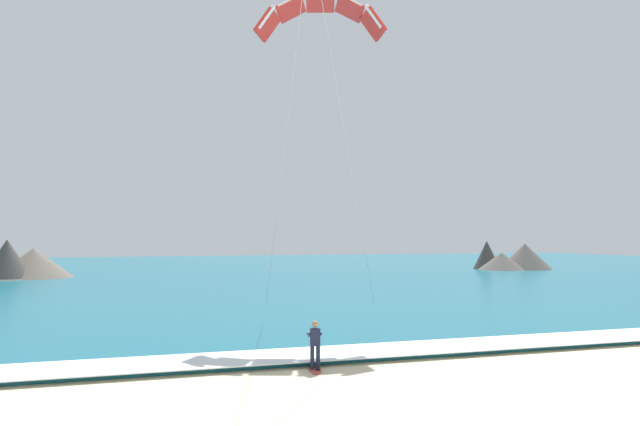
% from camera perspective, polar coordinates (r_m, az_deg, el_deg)
% --- Properties ---
extents(sea, '(200.00, 120.00, 0.20)m').
position_cam_1_polar(sea, '(82.01, -9.86, -5.27)').
color(sea, '#146075').
rests_on(sea, ground).
extents(surf_foam, '(200.00, 2.78, 0.04)m').
position_cam_1_polar(surf_foam, '(25.22, 9.45, -12.09)').
color(surf_foam, white).
rests_on(surf_foam, sea).
extents(surfboard, '(0.74, 1.46, 0.09)m').
position_cam_1_polar(surfboard, '(21.80, -0.45, -14.22)').
color(surfboard, '#E04C38').
rests_on(surfboard, ground).
extents(kitesurfer, '(0.60, 0.59, 1.69)m').
position_cam_1_polar(kitesurfer, '(21.64, -0.45, -11.84)').
color(kitesurfer, '#191E38').
rests_on(kitesurfer, ground).
extents(kite_primary, '(6.44, 10.73, 15.90)m').
position_cam_1_polar(kite_primary, '(33.53, 0.02, 17.83)').
color(kite_primary, red).
extents(headland_right, '(10.89, 9.29, 4.00)m').
position_cam_1_polar(headland_right, '(86.81, 17.00, -4.08)').
color(headland_right, '#56514C').
rests_on(headland_right, ground).
extents(headland_left, '(10.76, 9.70, 4.27)m').
position_cam_1_polar(headland_left, '(72.52, -25.99, -4.29)').
color(headland_left, '#665B51').
rests_on(headland_left, ground).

